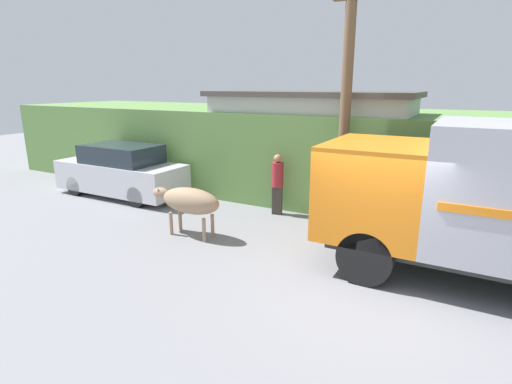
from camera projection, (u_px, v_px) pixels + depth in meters
name	position (u px, v px, depth m)	size (l,w,h in m)	color
ground_plane	(367.00, 283.00, 7.69)	(60.00, 60.00, 0.00)	gray
hillside_embankment	(418.00, 160.00, 12.43)	(32.00, 5.26, 2.85)	#608C47
building_backdrop	(309.00, 148.00, 12.69)	(6.38, 2.70, 3.51)	#B2BCAD
brown_cow	(189.00, 201.00, 9.91)	(2.02, 0.65, 1.25)	#9E7F60
parked_suv	(121.00, 172.00, 13.55)	(4.64, 1.71, 1.77)	silver
pedestrian_on_hill	(277.00, 181.00, 11.58)	(0.42, 0.42, 1.78)	#38332D
utility_pole	(346.00, 99.00, 10.16)	(0.90, 0.28, 6.51)	brown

